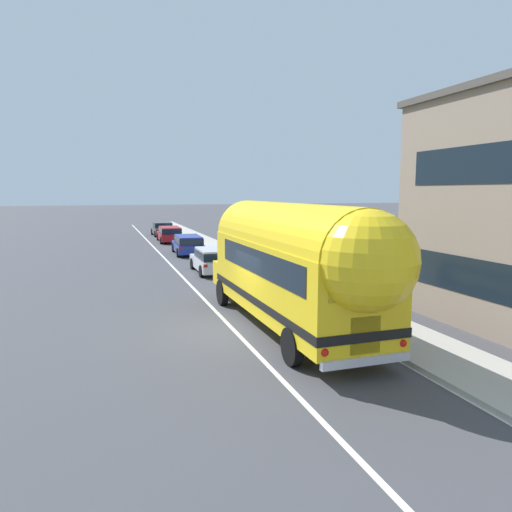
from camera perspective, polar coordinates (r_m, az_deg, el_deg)
ground_plane at (r=15.73m, az=-2.62°, el=-8.85°), size 300.00×300.00×0.00m
lane_markings at (r=27.49m, az=-6.07°, el=-1.71°), size 3.56×80.00×0.01m
sidewalk_slab at (r=26.38m, az=1.35°, el=-1.91°), size 2.42×90.00×0.15m
painted_bus at (r=14.95m, az=4.65°, el=-0.69°), size 2.72×11.60×4.12m
car_lead at (r=26.49m, az=-5.22°, el=-0.35°), size 1.92×4.26×1.37m
car_second at (r=34.45m, az=-8.10°, el=1.49°), size 2.06×4.56×1.37m
car_third at (r=43.20m, az=-10.25°, el=2.69°), size 2.09×4.86×1.37m
car_fourth at (r=49.65m, az=-11.07°, el=3.23°), size 2.04×4.27×1.37m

